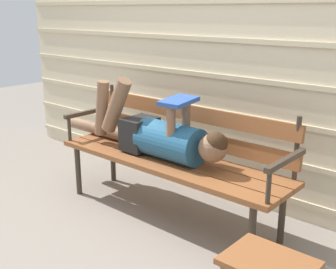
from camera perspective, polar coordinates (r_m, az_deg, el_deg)
The scene contains 4 objects.
ground_plane at distance 3.09m, azimuth -2.38°, elevation -11.93°, with size 12.00×12.00×0.00m, color gray.
house_siding at distance 3.35m, azimuth 6.93°, elevation 12.55°, with size 4.86×0.08×2.50m.
park_bench at distance 3.08m, azimuth 0.86°, elevation -2.22°, with size 1.84×0.50×0.85m.
reclining_person at distance 3.07m, azimuth -1.69°, elevation 0.07°, with size 1.68×0.27×0.56m.
Camera 1 is at (1.89, -1.97, 1.47)m, focal length 45.52 mm.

